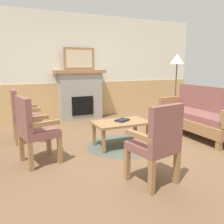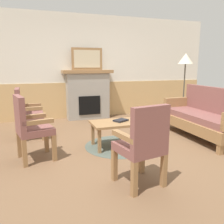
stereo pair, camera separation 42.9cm
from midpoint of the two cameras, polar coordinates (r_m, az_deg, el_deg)
ground_plane at (r=4.12m, az=4.59°, el=-8.46°), size 14.00×14.00×0.00m
wall_back at (r=6.35m, az=-4.66°, el=10.59°), size 7.20×0.14×2.70m
fireplace at (r=6.15m, az=-4.00°, el=4.42°), size 1.30×0.44×1.28m
framed_picture at (r=6.11m, az=-4.12°, el=12.90°), size 0.80×0.04×0.56m
couch at (r=4.94m, az=23.93°, el=-1.30°), size 0.70×1.80×0.98m
coffee_table at (r=4.04m, az=4.83°, el=-3.18°), size 0.96×0.56×0.44m
round_rug at (r=4.15m, az=4.74°, el=-8.30°), size 1.21×1.21×0.01m
book_on_table at (r=4.06m, az=5.19°, el=-2.09°), size 0.29×0.26×0.03m
armchair_near_fireplace at (r=4.63m, az=-17.96°, el=0.15°), size 0.49×0.49×0.98m
armchair_by_window_left at (r=3.53m, az=-16.34°, el=-3.16°), size 0.57×0.57×0.98m
armchair_front_left at (r=2.71m, az=12.15°, el=-7.36°), size 0.56×0.56×0.98m
floor_lamp_by_couch at (r=5.96m, az=19.66°, el=11.26°), size 0.36×0.36×1.68m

